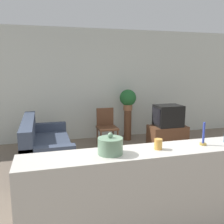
% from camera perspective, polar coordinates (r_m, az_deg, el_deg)
% --- Properties ---
extents(ground_plane, '(14.00, 14.00, 0.00)m').
position_cam_1_polar(ground_plane, '(3.34, 3.26, -21.96)').
color(ground_plane, '#756656').
extents(wall_back, '(9.00, 0.06, 2.70)m').
position_cam_1_polar(wall_back, '(6.19, -6.98, 6.15)').
color(wall_back, silver).
rests_on(wall_back, ground_plane).
extents(couch, '(0.82, 1.80, 0.87)m').
position_cam_1_polar(couch, '(4.74, -15.13, -8.27)').
color(couch, '#384256').
rests_on(couch, ground_plane).
extents(tv_stand, '(0.85, 0.50, 0.45)m').
position_cam_1_polar(tv_stand, '(5.94, 12.54, -5.22)').
color(tv_stand, brown).
rests_on(tv_stand, ground_plane).
extents(television, '(0.60, 0.48, 0.48)m').
position_cam_1_polar(television, '(5.84, 12.66, -0.81)').
color(television, black).
rests_on(television, tv_stand).
extents(wooden_chair, '(0.44, 0.44, 0.85)m').
position_cam_1_polar(wooden_chair, '(5.69, -1.28, -3.00)').
color(wooden_chair, brown).
rests_on(wooden_chair, ground_plane).
extents(plant_stand, '(0.18, 0.18, 0.75)m').
position_cam_1_polar(plant_stand, '(6.17, 3.59, -3.00)').
color(plant_stand, brown).
rests_on(plant_stand, ground_plane).
extents(potted_plant, '(0.40, 0.40, 0.51)m').
position_cam_1_polar(potted_plant, '(6.05, 3.66, 3.07)').
color(potted_plant, '#8E5B3D').
rests_on(potted_plant, plant_stand).
extents(foreground_counter, '(2.42, 0.44, 0.97)m').
position_cam_1_polar(foreground_counter, '(2.71, 6.86, -18.47)').
color(foreground_counter, beige).
rests_on(foreground_counter, ground_plane).
extents(decorative_bowl, '(0.24, 0.24, 0.21)m').
position_cam_1_polar(decorative_bowl, '(2.38, -0.39, -7.71)').
color(decorative_bowl, gray).
rests_on(decorative_bowl, foreground_counter).
extents(candle_jar, '(0.08, 0.08, 0.11)m').
position_cam_1_polar(candle_jar, '(2.56, 10.52, -7.23)').
color(candle_jar, gold).
rests_on(candle_jar, foreground_counter).
extents(candlestick, '(0.07, 0.07, 0.25)m').
position_cam_1_polar(candlestick, '(2.82, 20.16, -5.52)').
color(candlestick, '#B7933D').
rests_on(candlestick, foreground_counter).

